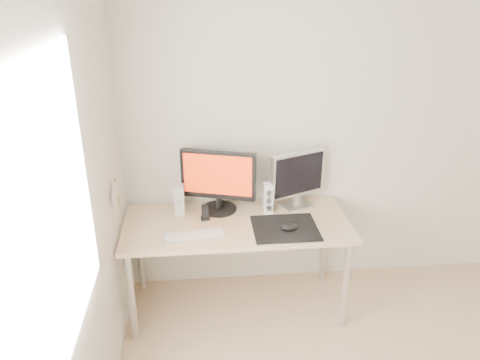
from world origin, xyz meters
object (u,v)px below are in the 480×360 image
speaker_left (179,200)px  speaker_right (268,198)px  keyboard (194,235)px  second_monitor (298,177)px  mouse (289,227)px  phone_dock (205,215)px  main_monitor (218,179)px  desk (237,231)px

speaker_left → speaker_right: size_ratio=1.00×
speaker_right → keyboard: bearing=-150.4°
second_monitor → mouse: bearing=-109.4°
second_monitor → phone_dock: (-0.69, -0.14, -0.21)m
second_monitor → keyboard: second_monitor is taller
speaker_left → phone_dock: bearing=-29.9°
main_monitor → phone_dock: bearing=-128.9°
speaker_right → main_monitor: bearing=171.3°
mouse → second_monitor: (0.13, 0.36, 0.22)m
speaker_left → speaker_right: bearing=-2.8°
phone_dock → speaker_left: bearing=150.1°
main_monitor → speaker_right: main_monitor is taller
speaker_left → keyboard: speaker_left is taller
desk → keyboard: bearing=-150.3°
speaker_left → keyboard: (0.10, -0.34, -0.10)m
speaker_left → keyboard: size_ratio=0.52×
main_monitor → keyboard: 0.48m
speaker_right → keyboard: 0.63m
main_monitor → speaker_right: 0.39m
mouse → phone_dock: bearing=159.3°
desk → speaker_left: speaker_left is taller
main_monitor → speaker_left: 0.32m
main_monitor → second_monitor: size_ratio=1.24×
mouse → speaker_right: (-0.10, 0.29, 0.09)m
speaker_right → desk: bearing=-150.6°
speaker_right → phone_dock: 0.47m
desk → phone_dock: (-0.22, 0.06, 0.11)m
keyboard → phone_dock: size_ratio=3.76×
speaker_right → speaker_left: bearing=177.2°
mouse → second_monitor: 0.44m
speaker_right → keyboard: speaker_right is taller
keyboard → main_monitor: bearing=63.1°
second_monitor → phone_dock: size_ratio=3.80×
mouse → speaker_right: 0.32m
desk → keyboard: size_ratio=3.72×
mouse → phone_dock: (-0.57, 0.21, 0.01)m
keyboard → phone_dock: bearing=71.0°
desk → second_monitor: 0.60m
mouse → phone_dock: phone_dock is taller
mouse → second_monitor: size_ratio=0.27×
mouse → keyboard: 0.65m
mouse → speaker_left: 0.82m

